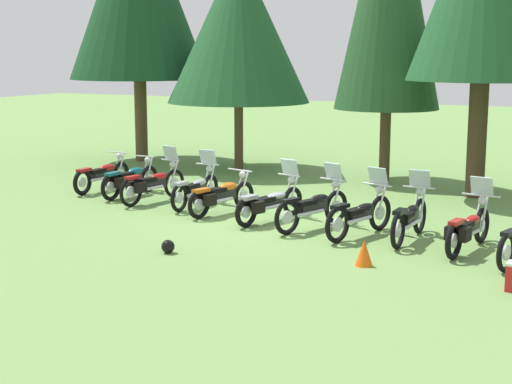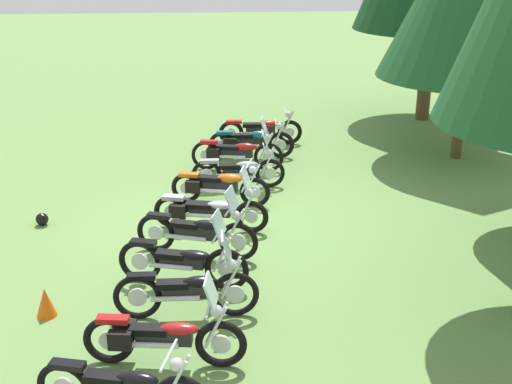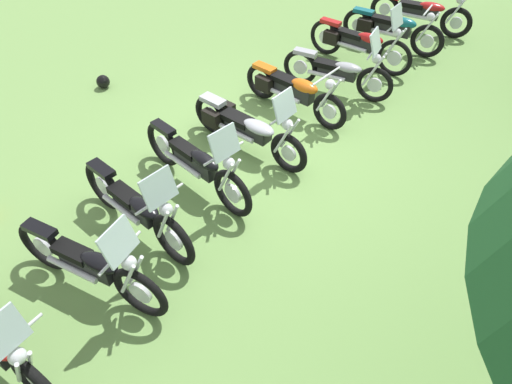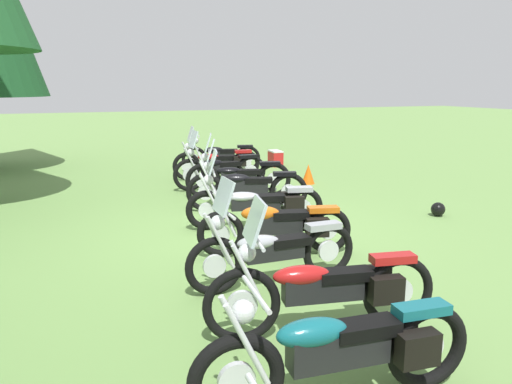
{
  "view_description": "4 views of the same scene",
  "coord_description": "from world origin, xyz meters",
  "px_view_note": "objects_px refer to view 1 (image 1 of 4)",
  "views": [
    {
      "loc": [
        7.59,
        -15.88,
        3.83
      ],
      "look_at": [
        -0.23,
        -0.18,
        0.65
      ],
      "focal_mm": 55.11,
      "sensor_mm": 36.0,
      "label": 1
    },
    {
      "loc": [
        12.84,
        -0.25,
        5.63
      ],
      "look_at": [
        0.5,
        0.73,
        0.94
      ],
      "focal_mm": 48.19,
      "sensor_mm": 36.0,
      "label": 2
    },
    {
      "loc": [
        5.81,
        2.8,
        4.99
      ],
      "look_at": [
        1.73,
        0.79,
        0.76
      ],
      "focal_mm": 33.95,
      "sensor_mm": 36.0,
      "label": 3
    },
    {
      "loc": [
        -7.39,
        2.77,
        2.38
      ],
      "look_at": [
        -0.83,
        0.2,
        0.85
      ],
      "focal_mm": 34.42,
      "sensor_mm": 36.0,
      "label": 4
    }
  ],
  "objects_px": {
    "motorcycle_5": "(269,202)",
    "traffic_cone": "(364,253)",
    "motorcycle_7": "(360,214)",
    "motorcycle_9": "(468,228)",
    "motorcycle_3": "(196,188)",
    "motorcycle_6": "(314,207)",
    "motorcycle_4": "(221,195)",
    "motorcycle_8": "(410,218)",
    "pine_tree_1": "(238,26)",
    "motorcycle_2": "(152,184)",
    "motorcycle_0": "(103,175)",
    "dropped_helmet": "(168,247)",
    "motorcycle_1": "(130,179)"
  },
  "relations": [
    {
      "from": "motorcycle_5",
      "to": "motorcycle_7",
      "type": "xyz_separation_m",
      "value": [
        2.31,
        -0.45,
        0.03
      ]
    },
    {
      "from": "motorcycle_4",
      "to": "motorcycle_7",
      "type": "bearing_deg",
      "value": -85.84
    },
    {
      "from": "traffic_cone",
      "to": "dropped_helmet",
      "type": "xyz_separation_m",
      "value": [
        -3.64,
        -0.82,
        -0.11
      ]
    },
    {
      "from": "motorcycle_1",
      "to": "traffic_cone",
      "type": "xyz_separation_m",
      "value": [
        7.77,
        -3.74,
        -0.21
      ]
    },
    {
      "from": "motorcycle_7",
      "to": "pine_tree_1",
      "type": "xyz_separation_m",
      "value": [
        -6.57,
        7.08,
        4.09
      ]
    },
    {
      "from": "motorcycle_2",
      "to": "motorcycle_7",
      "type": "distance_m",
      "value": 6.07
    },
    {
      "from": "motorcycle_9",
      "to": "pine_tree_1",
      "type": "height_order",
      "value": "pine_tree_1"
    },
    {
      "from": "pine_tree_1",
      "to": "motorcycle_5",
      "type": "bearing_deg",
      "value": -57.3
    },
    {
      "from": "motorcycle_7",
      "to": "motorcycle_0",
      "type": "bearing_deg",
      "value": 92.23
    },
    {
      "from": "motorcycle_6",
      "to": "motorcycle_7",
      "type": "distance_m",
      "value": 1.17
    },
    {
      "from": "motorcycle_5",
      "to": "traffic_cone",
      "type": "height_order",
      "value": "motorcycle_5"
    },
    {
      "from": "motorcycle_2",
      "to": "motorcycle_8",
      "type": "relative_size",
      "value": 1.02
    },
    {
      "from": "motorcycle_8",
      "to": "dropped_helmet",
      "type": "height_order",
      "value": "motorcycle_8"
    },
    {
      "from": "motorcycle_2",
      "to": "pine_tree_1",
      "type": "xyz_separation_m",
      "value": [
        -0.61,
        5.89,
        4.08
      ]
    },
    {
      "from": "motorcycle_1",
      "to": "motorcycle_4",
      "type": "xyz_separation_m",
      "value": [
        3.27,
        -0.92,
        -0.01
      ]
    },
    {
      "from": "motorcycle_3",
      "to": "motorcycle_4",
      "type": "distance_m",
      "value": 1.12
    },
    {
      "from": "motorcycle_3",
      "to": "pine_tree_1",
      "type": "distance_m",
      "value": 7.41
    },
    {
      "from": "motorcycle_2",
      "to": "pine_tree_1",
      "type": "bearing_deg",
      "value": 16.06
    },
    {
      "from": "motorcycle_6",
      "to": "pine_tree_1",
      "type": "distance_m",
      "value": 9.64
    },
    {
      "from": "motorcycle_6",
      "to": "motorcycle_9",
      "type": "relative_size",
      "value": 0.99
    },
    {
      "from": "motorcycle_0",
      "to": "motorcycle_2",
      "type": "distance_m",
      "value": 2.34
    },
    {
      "from": "motorcycle_0",
      "to": "motorcycle_7",
      "type": "bearing_deg",
      "value": -102.22
    },
    {
      "from": "motorcycle_2",
      "to": "motorcycle_3",
      "type": "xyz_separation_m",
      "value": [
        1.28,
        0.02,
        -0.03
      ]
    },
    {
      "from": "motorcycle_4",
      "to": "pine_tree_1",
      "type": "height_order",
      "value": "pine_tree_1"
    },
    {
      "from": "motorcycle_9",
      "to": "pine_tree_1",
      "type": "bearing_deg",
      "value": 58.17
    },
    {
      "from": "motorcycle_9",
      "to": "traffic_cone",
      "type": "height_order",
      "value": "motorcycle_9"
    },
    {
      "from": "motorcycle_5",
      "to": "motorcycle_7",
      "type": "distance_m",
      "value": 2.36
    },
    {
      "from": "motorcycle_8",
      "to": "pine_tree_1",
      "type": "height_order",
      "value": "pine_tree_1"
    },
    {
      "from": "motorcycle_3",
      "to": "motorcycle_7",
      "type": "distance_m",
      "value": 4.83
    },
    {
      "from": "motorcycle_2",
      "to": "dropped_helmet",
      "type": "bearing_deg",
      "value": -132.87
    },
    {
      "from": "pine_tree_1",
      "to": "motorcycle_6",
      "type": "bearing_deg",
      "value": -51.58
    },
    {
      "from": "motorcycle_3",
      "to": "motorcycle_6",
      "type": "bearing_deg",
      "value": -104.98
    },
    {
      "from": "motorcycle_3",
      "to": "pine_tree_1",
      "type": "bearing_deg",
      "value": 18.17
    },
    {
      "from": "motorcycle_2",
      "to": "motorcycle_7",
      "type": "relative_size",
      "value": 1.04
    },
    {
      "from": "motorcycle_4",
      "to": "dropped_helmet",
      "type": "relative_size",
      "value": 8.36
    },
    {
      "from": "motorcycle_4",
      "to": "motorcycle_7",
      "type": "height_order",
      "value": "motorcycle_7"
    },
    {
      "from": "motorcycle_5",
      "to": "traffic_cone",
      "type": "xyz_separation_m",
      "value": [
        3.12,
        -2.59,
        -0.2
      ]
    },
    {
      "from": "motorcycle_9",
      "to": "dropped_helmet",
      "type": "distance_m",
      "value": 5.77
    },
    {
      "from": "motorcycle_7",
      "to": "motorcycle_2",
      "type": "bearing_deg",
      "value": 94.8
    },
    {
      "from": "motorcycle_6",
      "to": "motorcycle_8",
      "type": "bearing_deg",
      "value": -75.31
    },
    {
      "from": "motorcycle_7",
      "to": "motorcycle_9",
      "type": "relative_size",
      "value": 0.98
    },
    {
      "from": "motorcycle_0",
      "to": "dropped_helmet",
      "type": "bearing_deg",
      "value": -131.43
    },
    {
      "from": "motorcycle_0",
      "to": "motorcycle_4",
      "type": "xyz_separation_m",
      "value": [
        4.46,
        -1.32,
        0.01
      ]
    },
    {
      "from": "motorcycle_5",
      "to": "motorcycle_9",
      "type": "height_order",
      "value": "motorcycle_9"
    },
    {
      "from": "motorcycle_1",
      "to": "motorcycle_4",
      "type": "bearing_deg",
      "value": -101.09
    },
    {
      "from": "motorcycle_2",
      "to": "pine_tree_1",
      "type": "distance_m",
      "value": 7.2
    },
    {
      "from": "motorcycle_8",
      "to": "motorcycle_2",
      "type": "bearing_deg",
      "value": 82.21
    },
    {
      "from": "motorcycle_4",
      "to": "motorcycle_6",
      "type": "height_order",
      "value": "motorcycle_6"
    },
    {
      "from": "pine_tree_1",
      "to": "traffic_cone",
      "type": "height_order",
      "value": "pine_tree_1"
    },
    {
      "from": "dropped_helmet",
      "to": "motorcycle_3",
      "type": "bearing_deg",
      "value": 113.95
    }
  ]
}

